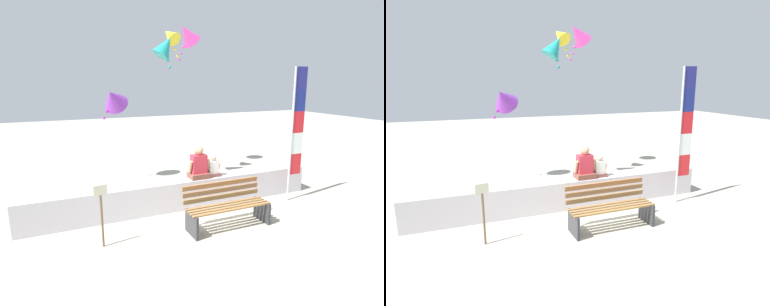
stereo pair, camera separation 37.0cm
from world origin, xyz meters
TOP-DOWN VIEW (x-y plane):
  - ground_plane at (0.00, 0.00)m, footprint 40.00×40.00m
  - seawall_ledge at (0.00, 0.89)m, footprint 6.84×0.52m
  - park_bench at (0.52, -0.41)m, footprint 1.74×0.62m
  - person_adult at (0.49, 0.85)m, footprint 0.50×0.37m
  - person_child at (0.87, 0.85)m, footprint 0.34×0.25m
  - flag_banner at (2.74, 0.23)m, footprint 0.37×0.05m
  - kite_teal at (0.41, 2.80)m, footprint 0.73×0.60m
  - kite_magenta at (1.48, 3.82)m, footprint 0.95×0.82m
  - kite_yellow at (0.70, 3.23)m, footprint 0.63×0.72m
  - kite_purple at (-0.95, 3.26)m, footprint 1.03×1.07m
  - sign_post at (-1.90, -0.26)m, footprint 0.24×0.06m

SIDE VIEW (x-z plane):
  - ground_plane at x=0.00m, z-range 0.00..0.00m
  - seawall_ledge at x=0.00m, z-range 0.00..0.67m
  - park_bench at x=0.52m, z-range -0.02..0.86m
  - sign_post at x=-1.90m, z-range 0.11..1.26m
  - person_child at x=0.87m, z-range 0.61..1.14m
  - person_adult at x=0.49m, z-range 0.58..1.35m
  - flag_banner at x=2.74m, z-range 0.20..3.41m
  - kite_purple at x=-0.95m, z-range 1.92..2.92m
  - kite_teal at x=0.41m, z-range 3.30..4.24m
  - kite_yellow at x=0.70m, z-range 3.68..4.56m
  - kite_magenta at x=1.48m, z-range 3.68..4.84m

